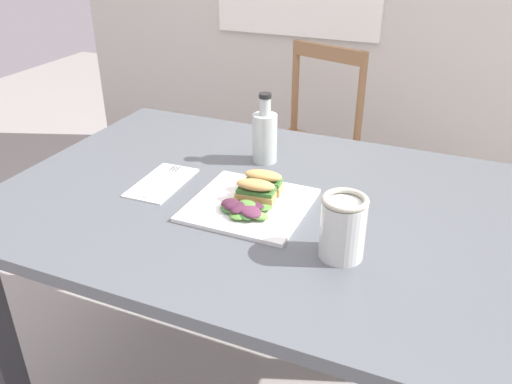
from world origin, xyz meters
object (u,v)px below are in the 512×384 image
object	(u,v)px
fork_on_napkin	(165,178)
chair_wooden_far	(306,148)
dining_table	(268,238)
mason_jar_iced_tea	(343,230)
sandwich_half_front	(256,190)
bottle_cold_brew	(265,139)
sandwich_half_back	(263,181)
plate_lunch	(249,205)

from	to	relation	value
fork_on_napkin	chair_wooden_far	bearing A→B (deg)	86.11
dining_table	mason_jar_iced_tea	size ratio (longest dim) A/B	9.93
sandwich_half_front	bottle_cold_brew	bearing A→B (deg)	107.60
mason_jar_iced_tea	sandwich_half_front	bearing A→B (deg)	152.69
fork_on_napkin	mason_jar_iced_tea	xyz separation A→B (m)	(0.51, -0.15, 0.06)
chair_wooden_far	fork_on_napkin	xyz separation A→B (m)	(-0.07, -1.00, 0.30)
bottle_cold_brew	chair_wooden_far	bearing A→B (deg)	99.05
sandwich_half_front	fork_on_napkin	bearing A→B (deg)	174.77
sandwich_half_back	dining_table	bearing A→B (deg)	-31.18
chair_wooden_far	sandwich_half_front	bearing A→B (deg)	-78.88
sandwich_half_back	bottle_cold_brew	distance (m)	0.20
chair_wooden_far	sandwich_half_front	distance (m)	1.10
plate_lunch	chair_wooden_far	bearing A→B (deg)	100.43
chair_wooden_far	plate_lunch	world-z (taller)	chair_wooden_far
sandwich_half_front	bottle_cold_brew	distance (m)	0.26
dining_table	chair_wooden_far	distance (m)	1.03
plate_lunch	bottle_cold_brew	xyz separation A→B (m)	(-0.07, 0.26, 0.06)
chair_wooden_far	mason_jar_iced_tea	size ratio (longest dim) A/B	6.43
chair_wooden_far	sandwich_half_back	world-z (taller)	chair_wooden_far
dining_table	chair_wooden_far	size ratio (longest dim) A/B	1.54
chair_wooden_far	mason_jar_iced_tea	bearing A→B (deg)	-68.90
plate_lunch	fork_on_napkin	world-z (taller)	plate_lunch
chair_wooden_far	mason_jar_iced_tea	xyz separation A→B (m)	(0.44, -1.15, 0.35)
fork_on_napkin	bottle_cold_brew	size ratio (longest dim) A/B	0.95
fork_on_napkin	bottle_cold_brew	bearing A→B (deg)	48.32
chair_wooden_far	plate_lunch	distance (m)	1.10
mason_jar_iced_tea	fork_on_napkin	bearing A→B (deg)	163.69
sandwich_half_front	sandwich_half_back	bearing A→B (deg)	93.02
sandwich_half_front	bottle_cold_brew	xyz separation A→B (m)	(-0.08, 0.24, 0.03)
chair_wooden_far	bottle_cold_brew	world-z (taller)	bottle_cold_brew
sandwich_half_back	mason_jar_iced_tea	size ratio (longest dim) A/B	0.73
dining_table	mason_jar_iced_tea	world-z (taller)	mason_jar_iced_tea
sandwich_half_back	mason_jar_iced_tea	world-z (taller)	mason_jar_iced_tea
sandwich_half_back	plate_lunch	bearing A→B (deg)	-95.96
fork_on_napkin	sandwich_half_back	bearing A→B (deg)	6.09
dining_table	chair_wooden_far	world-z (taller)	chair_wooden_far
chair_wooden_far	sandwich_half_front	size ratio (longest dim) A/B	8.81
dining_table	fork_on_napkin	xyz separation A→B (m)	(-0.29, -0.02, 0.12)
chair_wooden_far	sandwich_half_back	size ratio (longest dim) A/B	8.81
sandwich_half_back	fork_on_napkin	xyz separation A→B (m)	(-0.27, -0.03, -0.03)
chair_wooden_far	sandwich_half_back	distance (m)	1.05
plate_lunch	mason_jar_iced_tea	bearing A→B (deg)	-23.58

